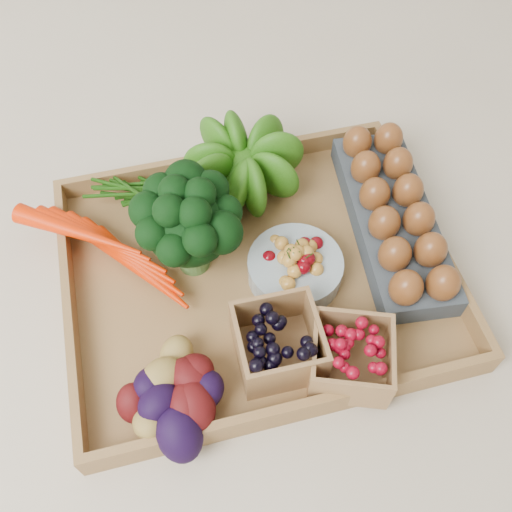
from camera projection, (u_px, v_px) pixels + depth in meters
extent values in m
plane|color=beige|center=(256.00, 278.00, 0.86)|extent=(4.00, 4.00, 0.00)
cube|color=olive|center=(256.00, 275.00, 0.85)|extent=(0.55, 0.45, 0.01)
sphere|color=#204D0C|center=(243.00, 159.00, 0.89)|extent=(0.13, 0.13, 0.13)
cylinder|color=#8C9EA5|center=(295.00, 268.00, 0.83)|extent=(0.14, 0.14, 0.04)
cube|color=#3D454E|center=(392.00, 220.00, 0.88)|extent=(0.15, 0.34, 0.04)
cube|color=black|center=(278.00, 343.00, 0.74)|extent=(0.11, 0.11, 0.07)
cube|color=maroon|center=(351.00, 358.00, 0.73)|extent=(0.13, 0.13, 0.07)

